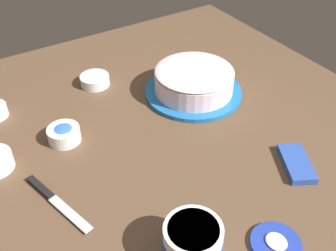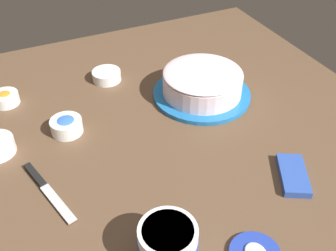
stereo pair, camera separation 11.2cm
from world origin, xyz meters
name	(u,v)px [view 2 (the right image)]	position (x,y,z in m)	size (l,w,h in m)	color
ground_plane	(146,161)	(0.00, 0.00, 0.00)	(1.54, 1.54, 0.00)	brown
frosted_cake	(202,84)	(-0.20, 0.28, 0.05)	(0.31, 0.31, 0.10)	#1E6BB2
frosting_tub	(168,243)	(0.28, -0.07, 0.05)	(0.12, 0.12, 0.09)	white
spreading_knife	(44,186)	(-0.02, -0.26, 0.01)	(0.23, 0.08, 0.01)	silver
sprinkle_bowl_orange	(5,98)	(-0.43, -0.30, 0.02)	(0.08, 0.08, 0.04)	white
sprinkle_bowl_blue	(66,125)	(-0.21, -0.16, 0.02)	(0.09, 0.09, 0.05)	white
sprinkle_bowl_pink	(107,75)	(-0.42, 0.03, 0.02)	(0.10, 0.10, 0.03)	white
candy_box_lower	(293,175)	(0.21, 0.31, 0.01)	(0.14, 0.07, 0.02)	#2D51B2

